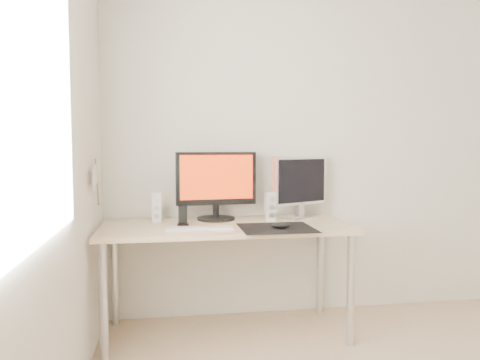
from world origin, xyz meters
TOP-DOWN VIEW (x-y plane):
  - wall_back at (0.00, 1.75)m, footprint 3.50×0.00m
  - wall_left at (-1.75, 0.00)m, footprint 0.00×3.50m
  - window_pane at (-1.74, 0.00)m, footprint 0.00×1.30m
  - mousepad at (-0.64, 1.19)m, footprint 0.45×0.40m
  - mouse at (-0.62, 1.16)m, footprint 0.11×0.07m
  - desk at (-0.93, 1.38)m, footprint 1.60×0.70m
  - main_monitor at (-0.97, 1.57)m, footprint 0.55×0.28m
  - second_monitor at (-0.38, 1.56)m, footprint 0.43×0.23m
  - speaker_left at (-1.37, 1.56)m, footprint 0.06×0.08m
  - speaker_right at (-0.61, 1.49)m, footprint 0.06×0.08m
  - keyboard at (-1.11, 1.21)m, footprint 0.43×0.15m
  - phone_dock at (-1.21, 1.38)m, footprint 0.07×0.06m
  - pennant at (-1.72, 1.24)m, footprint 0.01×0.23m

SIDE VIEW (x-z plane):
  - desk at x=-0.93m, z-range 0.29..1.02m
  - mousepad at x=-0.64m, z-range 0.73..0.73m
  - keyboard at x=-1.11m, z-range 0.73..0.75m
  - mouse at x=-0.62m, z-range 0.73..0.77m
  - phone_dock at x=-1.21m, z-range 0.70..0.83m
  - speaker_left at x=-1.37m, z-range 0.73..0.92m
  - speaker_right at x=-0.61m, z-range 0.73..0.92m
  - second_monitor at x=-0.38m, z-range 0.75..1.19m
  - main_monitor at x=-0.97m, z-range 0.75..1.22m
  - pennant at x=-1.72m, z-range 0.90..1.19m
  - wall_back at x=0.00m, z-range -0.50..3.00m
  - wall_left at x=-1.75m, z-range -0.50..3.00m
  - window_pane at x=-1.74m, z-range 0.85..2.15m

